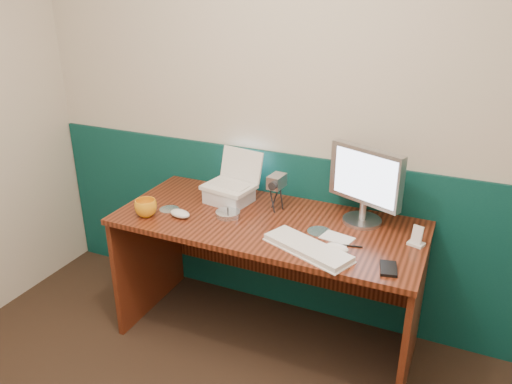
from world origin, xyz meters
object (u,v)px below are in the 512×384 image
at_px(monitor, 365,186).
at_px(keyboard, 308,249).
at_px(laptop, 228,170).
at_px(camcorder, 276,195).
at_px(desk, 267,282).
at_px(mug, 146,208).

relative_size(monitor, keyboard, 0.93).
bearing_deg(laptop, keyboard, -21.20).
relative_size(keyboard, camcorder, 2.45).
xyz_separation_m(keyboard, camcorder, (-0.30, 0.36, 0.08)).
relative_size(desk, laptop, 6.01).
height_order(mug, camcorder, camcorder).
distance_m(monitor, camcorder, 0.48).
distance_m(desk, monitor, 0.75).
height_order(monitor, keyboard, monitor).
relative_size(laptop, camcorder, 1.51).
bearing_deg(desk, laptop, 156.12).
bearing_deg(mug, camcorder, 30.42).
distance_m(desk, laptop, 0.65).
relative_size(mug, camcorder, 0.66).
bearing_deg(camcorder, mug, -144.29).
bearing_deg(camcorder, desk, -80.78).
height_order(laptop, keyboard, laptop).
height_order(keyboard, mug, mug).
xyz_separation_m(keyboard, mug, (-0.90, 0.00, 0.03)).
bearing_deg(laptop, monitor, 13.71).
distance_m(desk, mug, 0.77).
bearing_deg(keyboard, desk, 165.84).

